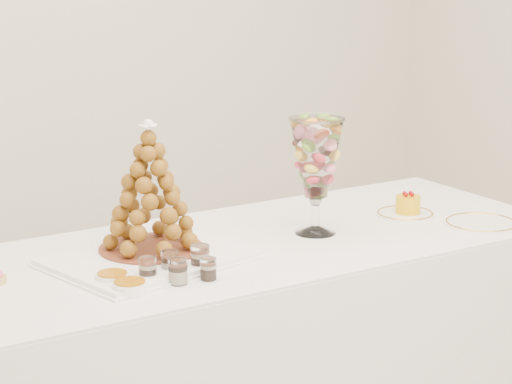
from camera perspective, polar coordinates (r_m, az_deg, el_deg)
buffet_table at (r=3.27m, az=0.01°, el=-9.29°), size 2.06×0.90×0.77m
lace_tray at (r=2.96m, az=-6.13°, el=-3.79°), size 0.61×0.49×0.02m
macaron_vase at (r=3.17m, az=3.47°, el=1.88°), size 0.17×0.17×0.37m
cake_plate at (r=3.46m, az=8.51°, el=-1.26°), size 0.20×0.20×0.01m
spare_plate at (r=3.39m, az=12.75°, el=-1.77°), size 0.24×0.24×0.01m
verrine_a at (r=2.78m, az=-6.21°, el=-4.40°), size 0.06×0.06×0.07m
verrine_b at (r=2.83m, az=-4.96°, el=-4.03°), size 0.05×0.05×0.07m
verrine_c at (r=2.86m, az=-3.21°, el=-3.77°), size 0.07×0.07×0.07m
verrine_d at (r=2.75m, az=-4.48°, el=-4.54°), size 0.07×0.07×0.07m
verrine_e at (r=2.78m, az=-2.74°, el=-4.41°), size 0.06×0.06×0.06m
ramekin_back at (r=2.78m, az=-8.21°, el=-4.93°), size 0.09×0.09×0.03m
ramekin_front at (r=2.70m, az=-7.23°, el=-5.43°), size 0.10×0.10×0.03m
croquembouche at (r=2.96m, az=-6.09°, el=0.28°), size 0.32×0.32×0.39m
mousse_cake at (r=3.45m, az=8.68°, el=-0.69°), size 0.09×0.09×0.08m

